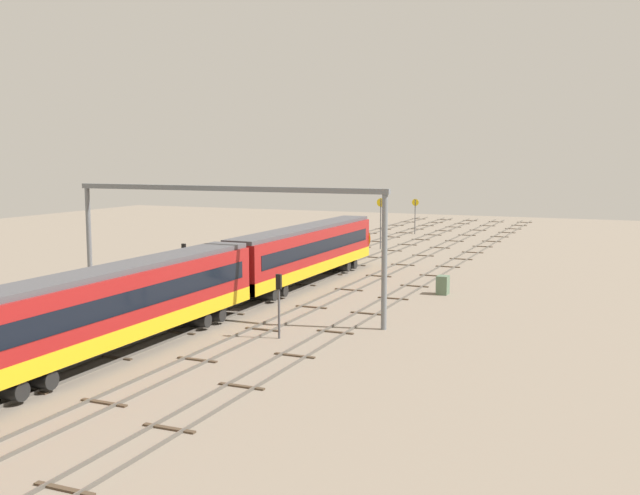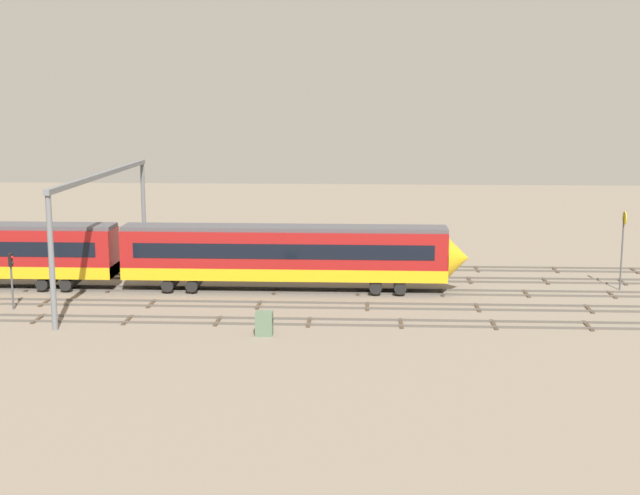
{
  "view_description": "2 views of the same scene",
  "coord_description": "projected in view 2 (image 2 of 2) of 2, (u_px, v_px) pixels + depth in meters",
  "views": [
    {
      "loc": [
        -59.66,
        -25.73,
        10.89
      ],
      "look_at": [
        0.44,
        -0.09,
        2.82
      ],
      "focal_mm": 41.73,
      "sensor_mm": 36.0,
      "label": 1
    },
    {
      "loc": [
        3.46,
        -63.96,
        14.86
      ],
      "look_at": [
        0.21,
        1.28,
        3.14
      ],
      "focal_mm": 49.39,
      "sensor_mm": 36.0,
      "label": 2
    }
  ],
  "objects": [
    {
      "name": "signal_light_trackside_approach",
      "position": [
        11.0,
        272.0,
        59.96
      ],
      "size": [
        0.31,
        0.32,
        3.91
      ],
      "color": "#4C4C51",
      "rests_on": "ground"
    },
    {
      "name": "track_near_foreground",
      "position": [
        309.0,
        322.0,
        56.89
      ],
      "size": [
        136.75,
        2.4,
        0.16
      ],
      "color": "#59544C",
      "rests_on": "ground"
    },
    {
      "name": "track_with_train",
      "position": [
        316.0,
        291.0,
        65.66
      ],
      "size": [
        136.75,
        2.4,
        0.16
      ],
      "color": "#59544C",
      "rests_on": "ground"
    },
    {
      "name": "overhead_gantry",
      "position": [
        104.0,
        198.0,
        65.37
      ],
      "size": [
        0.4,
        23.71,
        8.87
      ],
      "color": "slate",
      "rests_on": "ground"
    },
    {
      "name": "signal_light_trackside_departure",
      "position": [
        197.0,
        240.0,
        72.67
      ],
      "size": [
        0.31,
        0.32,
        3.99
      ],
      "color": "#4C4C51",
      "rests_on": "ground"
    },
    {
      "name": "track_second_far",
      "position": [
        319.0,
        278.0,
        70.04
      ],
      "size": [
        136.75,
        2.4,
        0.16
      ],
      "color": "#59544C",
      "rests_on": "ground"
    },
    {
      "name": "ground_plane",
      "position": [
        316.0,
        292.0,
        65.67
      ],
      "size": [
        152.75,
        152.75,
        0.0
      ],
      "primitive_type": "plane",
      "color": "gray"
    },
    {
      "name": "relay_cabinet",
      "position": [
        264.0,
        323.0,
        53.93
      ],
      "size": [
        1.07,
        0.88,
        1.48
      ],
      "color": "#597259",
      "rests_on": "ground"
    },
    {
      "name": "track_second_near",
      "position": [
        313.0,
        305.0,
        61.27
      ],
      "size": [
        136.75,
        2.4,
        0.16
      ],
      "color": "#59544C",
      "rests_on": "ground"
    },
    {
      "name": "track_far_background",
      "position": [
        322.0,
        267.0,
        74.42
      ],
      "size": [
        136.75,
        2.4,
        0.16
      ],
      "color": "#59544C",
      "rests_on": "ground"
    },
    {
      "name": "speed_sign_mid_trackside",
      "position": [
        623.0,
        239.0,
        65.58
      ],
      "size": [
        0.14,
        1.0,
        5.98
      ],
      "color": "#4C4C51",
      "rests_on": "ground"
    }
  ]
}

